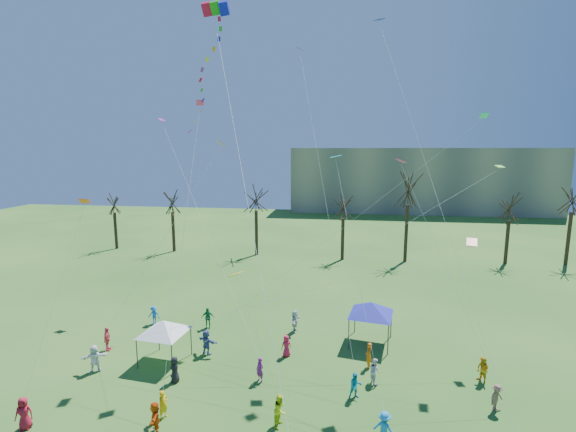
# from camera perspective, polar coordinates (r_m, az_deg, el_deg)

# --- Properties ---
(distant_building) EXTENTS (60.00, 14.00, 15.00)m
(distant_building) POSITION_cam_1_polar(r_m,az_deg,el_deg) (100.98, 18.13, 4.91)
(distant_building) COLOR gray
(distant_building) RESTS_ON ground
(bare_tree_row) EXTENTS (67.59, 7.62, 11.92)m
(bare_tree_row) POSITION_cam_1_polar(r_m,az_deg,el_deg) (54.35, 10.07, 1.44)
(bare_tree_row) COLOR black
(bare_tree_row) RESTS_ON ground
(big_box_kite) EXTENTS (4.58, 7.80, 26.08)m
(big_box_kite) POSITION_cam_1_polar(r_m,az_deg,el_deg) (26.92, -11.04, 18.76)
(big_box_kite) COLOR red
(big_box_kite) RESTS_ON ground
(canopy_tent_white) EXTENTS (4.03, 4.03, 3.04)m
(canopy_tent_white) POSITION_cam_1_polar(r_m,az_deg,el_deg) (30.04, -17.24, -14.82)
(canopy_tent_white) COLOR #3F3F44
(canopy_tent_white) RESTS_ON ground
(canopy_tent_blue) EXTENTS (4.33, 4.33, 3.30)m
(canopy_tent_blue) POSITION_cam_1_polar(r_m,az_deg,el_deg) (31.82, 11.75, -12.74)
(canopy_tent_blue) COLOR #3F3F44
(canopy_tent_blue) RESTS_ON ground
(festival_crowd) EXTENTS (26.92, 14.78, 1.85)m
(festival_crowd) POSITION_cam_1_polar(r_m,az_deg,el_deg) (27.87, -5.03, -20.39)
(festival_crowd) COLOR #AE152A
(festival_crowd) RESTS_ON ground
(small_kites_aloft) EXTENTS (29.81, 18.99, 34.16)m
(small_kites_aloft) POSITION_cam_1_polar(r_m,az_deg,el_deg) (28.29, 2.57, 7.61)
(small_kites_aloft) COLOR #FC500D
(small_kites_aloft) RESTS_ON ground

